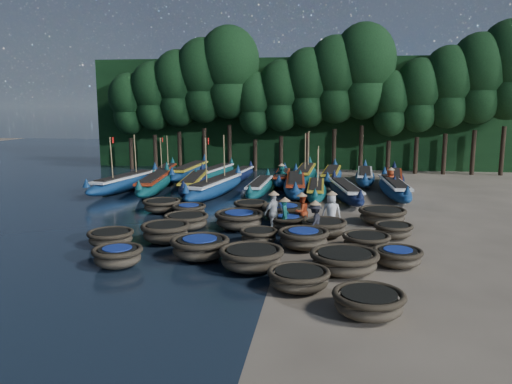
# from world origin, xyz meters

# --- Properties ---
(ground) EXTENTS (120.00, 120.00, 0.00)m
(ground) POSITION_xyz_m (0.00, 0.00, 0.00)
(ground) COLOR gray
(ground) RESTS_ON ground
(foliage_wall) EXTENTS (40.00, 3.00, 10.00)m
(foliage_wall) POSITION_xyz_m (0.00, 23.50, 5.00)
(foliage_wall) COLOR black
(foliage_wall) RESTS_ON ground
(coracle_3) EXTENTS (2.32, 2.32, 0.66)m
(coracle_3) POSITION_xyz_m (0.95, -8.75, 0.38)
(coracle_3) COLOR #4C422F
(coracle_3) RESTS_ON ground
(coracle_4) EXTENTS (2.11, 2.11, 0.71)m
(coracle_4) POSITION_xyz_m (2.95, -10.49, 0.40)
(coracle_4) COLOR #4C422F
(coracle_4) RESTS_ON ground
(coracle_5) EXTENTS (1.92, 1.92, 0.73)m
(coracle_5) POSITION_xyz_m (-5.58, -7.42, 0.42)
(coracle_5) COLOR #4C422F
(coracle_5) RESTS_ON ground
(coracle_6) EXTENTS (2.66, 2.66, 0.81)m
(coracle_6) POSITION_xyz_m (-2.91, -6.06, 0.47)
(coracle_6) COLOR #4C422F
(coracle_6) RESTS_ON ground
(coracle_7) EXTENTS (2.34, 2.34, 0.81)m
(coracle_7) POSITION_xyz_m (-0.80, -7.11, 0.46)
(coracle_7) COLOR #4C422F
(coracle_7) RESTS_ON ground
(coracle_8) EXTENTS (2.75, 2.75, 0.78)m
(coracle_8) POSITION_xyz_m (2.41, -6.97, 0.44)
(coracle_8) COLOR #4C422F
(coracle_8) RESTS_ON ground
(coracle_9) EXTENTS (1.98, 1.98, 0.65)m
(coracle_9) POSITION_xyz_m (4.34, -5.94, 0.37)
(coracle_9) COLOR #4C422F
(coracle_9) RESTS_ON ground
(coracle_10) EXTENTS (2.30, 2.30, 0.65)m
(coracle_10) POSITION_xyz_m (-6.99, -4.84, 0.37)
(coracle_10) COLOR #4C422F
(coracle_10) RESTS_ON ground
(coracle_11) EXTENTS (2.46, 2.46, 0.83)m
(coracle_11) POSITION_xyz_m (-4.90, -4.06, 0.48)
(coracle_11) COLOR #4C422F
(coracle_11) RESTS_ON ground
(coracle_12) EXTENTS (1.85, 1.85, 0.64)m
(coracle_12) POSITION_xyz_m (-0.99, -3.74, 0.37)
(coracle_12) COLOR #4C422F
(coracle_12) RESTS_ON ground
(coracle_13) EXTENTS (2.28, 2.28, 0.77)m
(coracle_13) POSITION_xyz_m (0.88, -4.14, 0.45)
(coracle_13) COLOR #4C422F
(coracle_13) RESTS_ON ground
(coracle_14) EXTENTS (2.33, 2.33, 0.65)m
(coracle_14) POSITION_xyz_m (3.38, -3.98, 0.37)
(coracle_14) COLOR #4C422F
(coracle_14) RESTS_ON ground
(coracle_15) EXTENTS (2.11, 2.11, 0.73)m
(coracle_15) POSITION_xyz_m (-4.68, -1.69, 0.42)
(coracle_15) COLOR #4C422F
(coracle_15) RESTS_ON ground
(coracle_16) EXTENTS (2.65, 2.65, 0.83)m
(coracle_16) POSITION_xyz_m (-2.24, -1.31, 0.48)
(coracle_16) COLOR #4C422F
(coracle_16) RESTS_ON ground
(coracle_17) EXTENTS (2.15, 2.15, 0.68)m
(coracle_17) POSITION_xyz_m (0.03, -1.14, 0.39)
(coracle_17) COLOR #4C422F
(coracle_17) RESTS_ON ground
(coracle_18) EXTENTS (2.11, 2.11, 0.76)m
(coracle_18) POSITION_xyz_m (1.70, -2.19, 0.44)
(coracle_18) COLOR #4C422F
(coracle_18) RESTS_ON ground
(coracle_19) EXTENTS (1.70, 1.70, 0.64)m
(coracle_19) POSITION_xyz_m (4.69, -1.96, 0.37)
(coracle_19) COLOR #4C422F
(coracle_19) RESTS_ON ground
(coracle_20) EXTENTS (2.16, 2.16, 0.70)m
(coracle_20) POSITION_xyz_m (-7.04, 1.78, 0.40)
(coracle_20) COLOR #4C422F
(coracle_20) RESTS_ON ground
(coracle_21) EXTENTS (2.06, 2.06, 0.66)m
(coracle_21) POSITION_xyz_m (-5.26, 0.87, 0.38)
(coracle_21) COLOR #4C422F
(coracle_21) RESTS_ON ground
(coracle_22) EXTENTS (2.10, 2.10, 0.70)m
(coracle_22) POSITION_xyz_m (-2.20, 1.97, 0.40)
(coracle_22) COLOR #4C422F
(coracle_22) RESTS_ON ground
(coracle_23) EXTENTS (2.63, 2.63, 0.76)m
(coracle_23) POSITION_xyz_m (-0.32, 0.97, 0.44)
(coracle_23) COLOR #4C422F
(coracle_23) RESTS_ON ground
(coracle_24) EXTENTS (2.60, 2.60, 0.77)m
(coracle_24) POSITION_xyz_m (4.50, 0.68, 0.44)
(coracle_24) COLOR #4C422F
(coracle_24) RESTS_ON ground
(long_boat_0) EXTENTS (2.93, 8.71, 3.75)m
(long_boat_0) POSITION_xyz_m (-11.75, 8.17, 0.59)
(long_boat_0) COLOR navy
(long_boat_0) RESTS_ON ground
(long_boat_1) EXTENTS (2.65, 8.96, 1.59)m
(long_boat_1) POSITION_xyz_m (-9.59, 7.98, 0.60)
(long_boat_1) COLOR #0E524C
(long_boat_1) RESTS_ON ground
(long_boat_2) EXTENTS (2.44, 8.63, 1.53)m
(long_boat_2) POSITION_xyz_m (-7.03, 8.50, 0.58)
(long_boat_2) COLOR #101B3A
(long_boat_2) RESTS_ON ground
(long_boat_3) EXTENTS (3.07, 8.91, 3.84)m
(long_boat_3) POSITION_xyz_m (-5.24, 7.05, 0.61)
(long_boat_3) COLOR navy
(long_boat_3) RESTS_ON ground
(long_boat_4) EXTENTS (1.56, 7.50, 1.32)m
(long_boat_4) POSITION_xyz_m (-2.51, 8.02, 0.50)
(long_boat_4) COLOR #0E524C
(long_boat_4) RESTS_ON ground
(long_boat_5) EXTENTS (2.06, 8.91, 1.57)m
(long_boat_5) POSITION_xyz_m (-0.22, 8.69, 0.60)
(long_boat_5) COLOR navy
(long_boat_5) RESTS_ON ground
(long_boat_6) EXTENTS (1.34, 7.51, 3.19)m
(long_boat_6) POSITION_xyz_m (1.15, 7.30, 0.51)
(long_boat_6) COLOR #0E524C
(long_boat_6) RESTS_ON ground
(long_boat_7) EXTENTS (2.71, 7.95, 1.42)m
(long_boat_7) POSITION_xyz_m (2.95, 6.91, 0.54)
(long_boat_7) COLOR #101B3A
(long_boat_7) RESTS_ON ground
(long_boat_8) EXTENTS (1.85, 8.52, 1.50)m
(long_boat_8) POSITION_xyz_m (6.05, 8.38, 0.57)
(long_boat_8) COLOR navy
(long_boat_8) RESTS_ON ground
(long_boat_9) EXTENTS (2.36, 7.90, 3.38)m
(long_boat_9) POSITION_xyz_m (-10.85, 13.79, 0.54)
(long_boat_9) COLOR #0E524C
(long_boat_9) RESTS_ON ground
(long_boat_10) EXTENTS (1.84, 9.15, 1.61)m
(long_boat_10) POSITION_xyz_m (-8.90, 14.28, 0.61)
(long_boat_10) COLOR navy
(long_boat_10) RESTS_ON ground
(long_boat_11) EXTENTS (2.58, 7.94, 1.41)m
(long_boat_11) POSITION_xyz_m (-6.86, 14.33, 0.54)
(long_boat_11) COLOR #0E524C
(long_boat_11) RESTS_ON ground
(long_boat_12) EXTENTS (2.09, 7.21, 1.28)m
(long_boat_12) POSITION_xyz_m (-4.87, 13.70, 0.49)
(long_boat_12) COLOR #101B3A
(long_boat_12) RESTS_ON ground
(long_boat_13) EXTENTS (1.43, 7.27, 1.28)m
(long_boat_13) POSITION_xyz_m (-1.46, 12.66, 0.49)
(long_boat_13) COLOR navy
(long_boat_13) RESTS_ON ground
(long_boat_14) EXTENTS (1.94, 8.83, 3.76)m
(long_boat_14) POSITION_xyz_m (0.19, 14.32, 0.60)
(long_boat_14) COLOR #0E524C
(long_boat_14) RESTS_ON ground
(long_boat_15) EXTENTS (2.11, 8.38, 1.48)m
(long_boat_15) POSITION_xyz_m (2.16, 13.83, 0.56)
(long_boat_15) COLOR navy
(long_boat_15) RESTS_ON ground
(long_boat_16) EXTENTS (1.99, 8.12, 1.43)m
(long_boat_16) POSITION_xyz_m (4.62, 13.72, 0.55)
(long_boat_16) COLOR navy
(long_boat_16) RESTS_ON ground
(long_boat_17) EXTENTS (2.43, 8.17, 1.45)m
(long_boat_17) POSITION_xyz_m (6.60, 12.67, 0.55)
(long_boat_17) COLOR #101B3A
(long_boat_17) RESTS_ON ground
(fisherman_0) EXTENTS (0.91, 0.62, 2.00)m
(fisherman_0) POSITION_xyz_m (2.01, -1.13, 0.95)
(fisherman_0) COLOR silver
(fisherman_0) RESTS_ON ground
(fisherman_1) EXTENTS (0.52, 0.60, 1.74)m
(fisherman_1) POSITION_xyz_m (-0.08, -1.64, 0.89)
(fisherman_1) COLOR #1A6E67
(fisherman_1) RESTS_ON ground
(fisherman_2) EXTENTS (0.99, 1.00, 1.83)m
(fisherman_2) POSITION_xyz_m (0.64, -0.72, 0.87)
(fisherman_2) COLOR #C7401A
(fisherman_2) RESTS_ON ground
(fisherman_3) EXTENTS (0.87, 1.19, 1.85)m
(fisherman_3) POSITION_xyz_m (1.30, -2.78, 0.86)
(fisherman_3) COLOR black
(fisherman_3) RESTS_ON ground
(fisherman_4) EXTENTS (1.06, 1.07, 2.01)m
(fisherman_4) POSITION_xyz_m (-0.59, -1.62, 0.96)
(fisherman_4) COLOR silver
(fisherman_4) RESTS_ON ground
(fisherman_5) EXTENTS (1.51, 1.15, 1.79)m
(fisherman_5) POSITION_xyz_m (-1.38, 11.39, 0.83)
(fisherman_5) COLOR #1A6E67
(fisherman_5) RESTS_ON ground
(fisherman_6) EXTENTS (0.91, 0.73, 1.81)m
(fisherman_6) POSITION_xyz_m (5.99, 9.83, 0.87)
(fisherman_6) COLOR #C7401A
(fisherman_6) RESTS_ON ground
(tree_0) EXTENTS (3.68, 3.68, 8.68)m
(tree_0) POSITION_xyz_m (-16.00, 20.00, 5.97)
(tree_0) COLOR black
(tree_0) RESTS_ON ground
(tree_1) EXTENTS (4.09, 4.09, 9.65)m
(tree_1) POSITION_xyz_m (-13.70, 20.00, 6.65)
(tree_1) COLOR black
(tree_1) RESTS_ON ground
(tree_2) EXTENTS (4.51, 4.51, 10.63)m
(tree_2) POSITION_xyz_m (-11.40, 20.00, 7.32)
(tree_2) COLOR black
(tree_2) RESTS_ON ground
(tree_3) EXTENTS (4.92, 4.92, 11.60)m
(tree_3) POSITION_xyz_m (-9.10, 20.00, 8.00)
(tree_3) COLOR black
(tree_3) RESTS_ON ground
(tree_4) EXTENTS (5.34, 5.34, 12.58)m
(tree_4) POSITION_xyz_m (-6.80, 20.00, 8.67)
(tree_4) COLOR black
(tree_4) RESTS_ON ground
(tree_5) EXTENTS (3.68, 3.68, 8.68)m
(tree_5) POSITION_xyz_m (-4.50, 20.00, 5.97)
(tree_5) COLOR black
(tree_5) RESTS_ON ground
(tree_6) EXTENTS (4.09, 4.09, 9.65)m
(tree_6) POSITION_xyz_m (-2.20, 20.00, 6.65)
(tree_6) COLOR black
(tree_6) RESTS_ON ground
(tree_7) EXTENTS (4.51, 4.51, 10.63)m
(tree_7) POSITION_xyz_m (0.10, 20.00, 7.32)
(tree_7) COLOR black
(tree_7) RESTS_ON ground
(tree_8) EXTENTS (4.92, 4.92, 11.60)m
(tree_8) POSITION_xyz_m (2.40, 20.00, 8.00)
(tree_8) COLOR black
(tree_8) RESTS_ON ground
(tree_9) EXTENTS (5.34, 5.34, 12.58)m
(tree_9) POSITION_xyz_m (4.70, 20.00, 8.67)
(tree_9) COLOR black
(tree_9) RESTS_ON ground
(tree_10) EXTENTS (3.68, 3.68, 8.68)m
(tree_10) POSITION_xyz_m (7.00, 20.00, 5.97)
(tree_10) COLOR black
(tree_10) RESTS_ON ground
(tree_11) EXTENTS (4.09, 4.09, 9.65)m
(tree_11) POSITION_xyz_m (9.30, 20.00, 6.65)
(tree_11) COLOR black
(tree_11) RESTS_ON ground
(tree_12) EXTENTS (4.51, 4.51, 10.63)m
(tree_12) POSITION_xyz_m (11.60, 20.00, 7.32)
(tree_12) COLOR black
(tree_12) RESTS_ON ground
(tree_13) EXTENTS (4.92, 4.92, 11.60)m
(tree_13) POSITION_xyz_m (13.90, 20.00, 8.00)
(tree_13) COLOR black
(tree_13) RESTS_ON ground
(tree_14) EXTENTS (5.34, 5.34, 12.58)m
(tree_14) POSITION_xyz_m (16.20, 20.00, 8.67)
(tree_14) COLOR black
(tree_14) RESTS_ON ground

